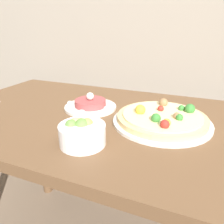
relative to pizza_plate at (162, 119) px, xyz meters
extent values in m
cube|color=brown|center=(-0.15, -0.02, -0.03)|extent=(1.39, 0.71, 0.03)
cylinder|color=brown|center=(-0.78, 0.28, -0.42)|extent=(0.06, 0.06, 0.74)
cylinder|color=silver|center=(0.00, 0.00, -0.01)|extent=(0.33, 0.33, 0.01)
cylinder|color=#E5C17F|center=(0.00, 0.00, 0.00)|extent=(0.30, 0.30, 0.02)
cylinder|color=beige|center=(0.00, 0.00, 0.01)|extent=(0.26, 0.26, 0.01)
sphere|color=#B22D23|center=(-0.01, 0.03, 0.02)|extent=(0.02, 0.02, 0.02)
sphere|color=#997047|center=(0.05, -0.02, 0.02)|extent=(0.02, 0.02, 0.02)
sphere|color=#387F33|center=(-0.01, -0.06, 0.03)|extent=(0.03, 0.03, 0.03)
sphere|color=#997047|center=(-0.01, 0.09, 0.03)|extent=(0.03, 0.03, 0.03)
sphere|color=#387F33|center=(0.06, -0.03, 0.02)|extent=(0.02, 0.02, 0.02)
sphere|color=gold|center=(-0.07, -0.02, 0.03)|extent=(0.03, 0.03, 0.03)
sphere|color=gold|center=(0.03, -0.08, 0.02)|extent=(0.03, 0.03, 0.03)
sphere|color=#387F33|center=(0.05, 0.06, 0.02)|extent=(0.02, 0.02, 0.02)
sphere|color=#387F33|center=(0.08, 0.06, 0.03)|extent=(0.03, 0.03, 0.03)
sphere|color=#B22D23|center=(0.02, -0.10, 0.02)|extent=(0.03, 0.03, 0.03)
cylinder|color=silver|center=(-0.29, 0.04, -0.01)|extent=(0.20, 0.20, 0.01)
cylinder|color=#A84747|center=(-0.29, 0.04, 0.01)|extent=(0.12, 0.12, 0.03)
sphere|color=silver|center=(-0.29, 0.04, 0.03)|extent=(0.03, 0.03, 0.03)
cube|color=white|center=(-0.21, 0.04, 0.00)|extent=(0.04, 0.02, 0.01)
cube|color=white|center=(-0.29, 0.12, 0.00)|extent=(0.02, 0.04, 0.01)
cube|color=white|center=(-0.37, 0.04, 0.00)|extent=(0.04, 0.02, 0.01)
cube|color=white|center=(-0.29, -0.05, 0.00)|extent=(0.02, 0.04, 0.01)
cylinder|color=white|center=(-0.18, -0.22, 0.01)|extent=(0.13, 0.13, 0.06)
sphere|color=#668E42|center=(-0.21, -0.23, 0.04)|extent=(0.03, 0.03, 0.03)
sphere|color=#B7BC70|center=(-0.20, -0.21, 0.04)|extent=(0.03, 0.03, 0.03)
sphere|color=#668E42|center=(-0.18, -0.22, 0.04)|extent=(0.04, 0.04, 0.04)
sphere|color=#8EA34C|center=(-0.17, -0.20, 0.04)|extent=(0.03, 0.03, 0.03)
sphere|color=#8EA34C|center=(-0.17, -0.21, 0.04)|extent=(0.03, 0.03, 0.03)
sphere|color=#B7BC70|center=(-0.20, -0.20, 0.04)|extent=(0.03, 0.03, 0.03)
camera|label=1|loc=(0.10, -0.68, 0.29)|focal=35.00mm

